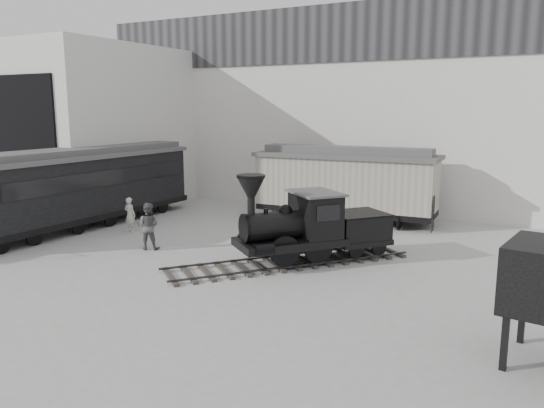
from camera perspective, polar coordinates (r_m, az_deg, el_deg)
The scene contains 8 objects.
ground at distance 17.12m, azimuth -5.26°, elevation -8.87°, with size 90.00×90.00×0.00m, color #9E9E9B.
north_wall at distance 29.85m, azimuth 10.69°, elevation 10.02°, with size 34.00×2.51×11.00m.
west_pavilion at distance 33.16m, azimuth -17.20°, elevation 7.93°, with size 7.00×12.11×9.00m.
locomotive at distance 19.47m, azimuth 3.81°, elevation -2.81°, with size 7.43×8.36×3.25m.
boxcar at distance 26.76m, azimuth 7.89°, elevation 2.36°, with size 9.23×3.24×3.73m.
passenger_coach at distance 26.77m, azimuth -19.42°, elevation 1.81°, with size 3.14×13.10×3.49m.
visitor_a at distance 25.05m, azimuth -15.04°, elevation -1.11°, with size 0.59×0.38×1.61m, color beige.
visitor_b at distance 21.79m, azimuth -13.19°, elevation -2.32°, with size 0.92×0.72×1.90m, color #535253.
Camera 1 is at (8.90, -13.51, 5.61)m, focal length 35.00 mm.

